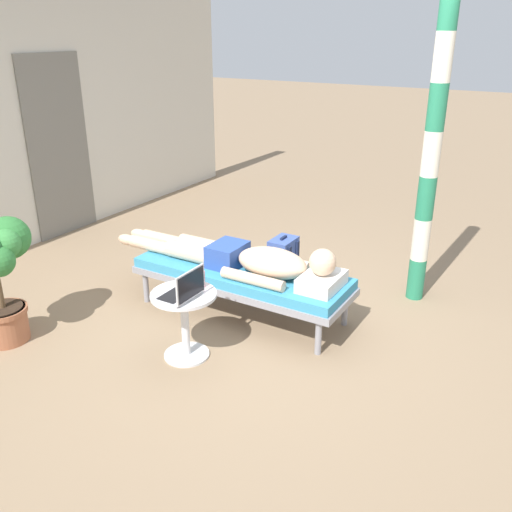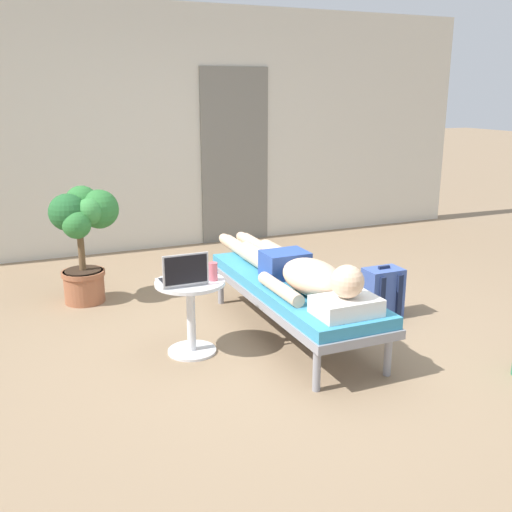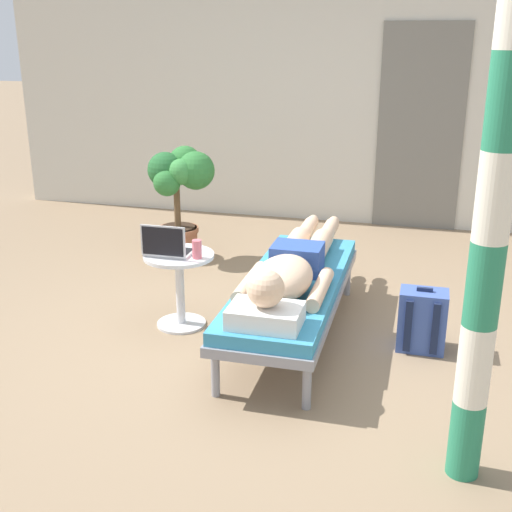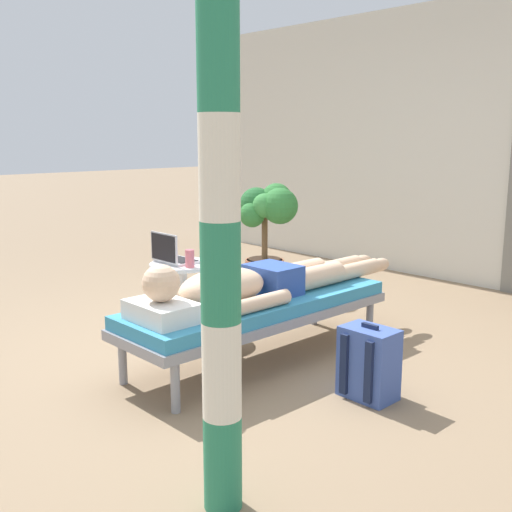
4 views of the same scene
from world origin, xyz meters
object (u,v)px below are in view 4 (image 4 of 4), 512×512
object	(u,v)px
side_table	(183,285)
backpack	(369,364)
lounge_chair	(258,308)
potted_plant	(267,219)
drink_glass	(190,259)
person_reclining	(252,284)
porch_post	(219,168)
laptop	(172,255)

from	to	relation	value
side_table	backpack	xyz separation A→B (m)	(1.63, 0.06, -0.16)
lounge_chair	potted_plant	xyz separation A→B (m)	(-1.31, 1.36, 0.32)
side_table	drink_glass	distance (m)	0.28
lounge_chair	person_reclining	xyz separation A→B (m)	(-0.00, -0.06, 0.17)
potted_plant	drink_glass	bearing A→B (deg)	-64.63
lounge_chair	backpack	bearing A→B (deg)	3.35
drink_glass	potted_plant	size ratio (longest dim) A/B	0.13
lounge_chair	potted_plant	bearing A→B (deg)	133.88
drink_glass	porch_post	xyz separation A→B (m)	(1.70, -1.15, 0.73)
side_table	potted_plant	bearing A→B (deg)	110.86
lounge_chair	drink_glass	size ratio (longest dim) A/B	15.11
laptop	potted_plant	world-z (taller)	potted_plant
backpack	potted_plant	distance (m)	2.56
person_reclining	drink_glass	bearing A→B (deg)	179.76
lounge_chair	backpack	distance (m)	0.85
drink_glass	potted_plant	xyz separation A→B (m)	(-0.67, 1.42, 0.08)
backpack	porch_post	bearing A→B (deg)	-79.76
lounge_chair	side_table	distance (m)	0.79
side_table	backpack	distance (m)	1.63
backpack	potted_plant	xyz separation A→B (m)	(-2.15, 1.31, 0.47)
backpack	drink_glass	bearing A→B (deg)	-175.98
side_table	drink_glass	size ratio (longest dim) A/B	4.19
person_reclining	side_table	world-z (taller)	person_reclining
person_reclining	laptop	xyz separation A→B (m)	(-0.85, -0.00, 0.07)
drink_glass	backpack	size ratio (longest dim) A/B	0.29
porch_post	backpack	bearing A→B (deg)	100.24
person_reclining	laptop	world-z (taller)	laptop
lounge_chair	backpack	world-z (taller)	backpack
side_table	potted_plant	distance (m)	1.50
drink_glass	backpack	world-z (taller)	drink_glass
laptop	lounge_chair	bearing A→B (deg)	3.94
person_reclining	potted_plant	size ratio (longest dim) A/B	2.18
potted_plant	porch_post	distance (m)	3.55
drink_glass	porch_post	bearing A→B (deg)	-33.95
lounge_chair	porch_post	xyz separation A→B (m)	(1.06, -1.20, 0.98)
person_reclining	side_table	xyz separation A→B (m)	(-0.79, 0.05, -0.16)
porch_post	potted_plant	bearing A→B (deg)	132.81
side_table	porch_post	xyz separation A→B (m)	(1.85, -1.19, 0.96)
person_reclining	drink_glass	world-z (taller)	person_reclining
potted_plant	porch_post	xyz separation A→B (m)	(2.37, -2.56, 0.65)
lounge_chair	porch_post	world-z (taller)	porch_post
laptop	porch_post	size ratio (longest dim) A/B	0.12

